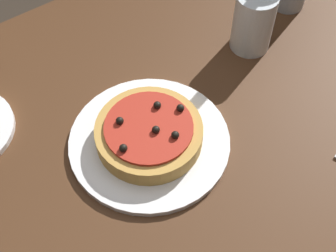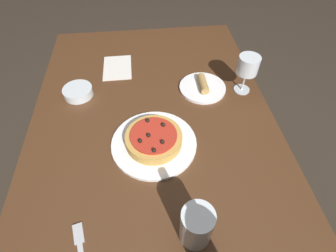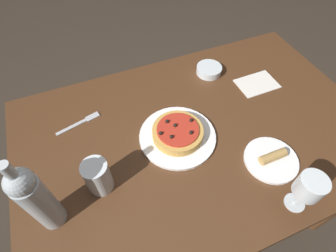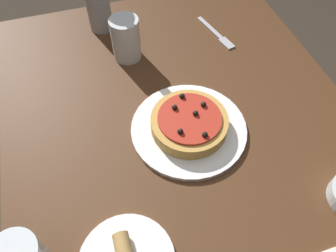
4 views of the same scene
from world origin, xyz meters
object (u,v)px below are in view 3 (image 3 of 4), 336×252
(pizza, at_px, (178,132))
(fork, at_px, (81,122))
(water_cup, at_px, (98,177))
(dinner_plate, at_px, (178,136))
(dining_table, at_px, (196,144))
(wine_bottle, at_px, (36,198))
(wine_glass, at_px, (310,187))
(side_bowl, at_px, (209,70))
(side_plate, at_px, (271,159))

(pizza, xyz_separation_m, fork, (0.33, -0.21, -0.03))
(pizza, distance_m, water_cup, 0.33)
(dinner_plate, distance_m, pizza, 0.03)
(dining_table, height_order, wine_bottle, wine_bottle)
(wine_glass, relative_size, water_cup, 1.23)
(pizza, height_order, side_bowl, pizza)
(side_bowl, bearing_deg, wine_glass, 86.27)
(water_cup, bearing_deg, wine_bottle, 17.18)
(dining_table, xyz_separation_m, wine_glass, (-0.15, 0.38, 0.21))
(dining_table, bearing_deg, dinner_plate, -3.48)
(dining_table, height_order, fork, fork)
(side_bowl, bearing_deg, dining_table, 55.65)
(side_bowl, height_order, side_plate, side_plate)
(dinner_plate, height_order, wine_glass, wine_glass)
(pizza, bearing_deg, wine_bottle, 15.73)
(pizza, bearing_deg, water_cup, 14.98)
(pizza, bearing_deg, side_plate, 140.25)
(dinner_plate, bearing_deg, side_bowl, -135.06)
(pizza, height_order, wine_bottle, wine_bottle)
(dinner_plate, distance_m, side_plate, 0.35)
(dining_table, distance_m, side_plate, 0.30)
(wine_glass, relative_size, wine_bottle, 0.48)
(fork, bearing_deg, water_cup, -101.57)
(water_cup, bearing_deg, wine_glass, 151.90)
(wine_glass, bearing_deg, dinner_plate, -57.64)
(fork, bearing_deg, dinner_plate, -46.79)
(dining_table, height_order, wine_glass, wine_glass)
(side_bowl, bearing_deg, wine_bottle, 28.82)
(wine_bottle, distance_m, side_bowl, 0.88)
(wine_bottle, bearing_deg, pizza, -164.27)
(pizza, distance_m, wine_glass, 0.46)
(pizza, xyz_separation_m, wine_bottle, (0.47, 0.13, 0.12))
(dining_table, relative_size, side_plate, 7.25)
(side_bowl, bearing_deg, water_cup, 31.57)
(dining_table, xyz_separation_m, pizza, (0.09, -0.01, 0.12))
(dinner_plate, height_order, water_cup, water_cup)
(wine_glass, relative_size, side_bowl, 1.36)
(fork, distance_m, side_plate, 0.73)
(pizza, height_order, fork, pizza)
(dining_table, height_order, side_plate, side_plate)
(water_cup, relative_size, side_plate, 0.67)
(dining_table, relative_size, side_bowl, 11.86)
(fork, height_order, side_plate, side_plate)
(dinner_plate, xyz_separation_m, wine_glass, (-0.24, 0.38, 0.11))
(water_cup, bearing_deg, fork, -87.75)
(pizza, xyz_separation_m, side_plate, (-0.27, 0.22, -0.02))
(dinner_plate, height_order, side_bowl, side_bowl)
(wine_bottle, xyz_separation_m, side_plate, (-0.74, 0.09, -0.14))
(wine_glass, distance_m, side_plate, 0.19)
(dining_table, height_order, dinner_plate, dinner_plate)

